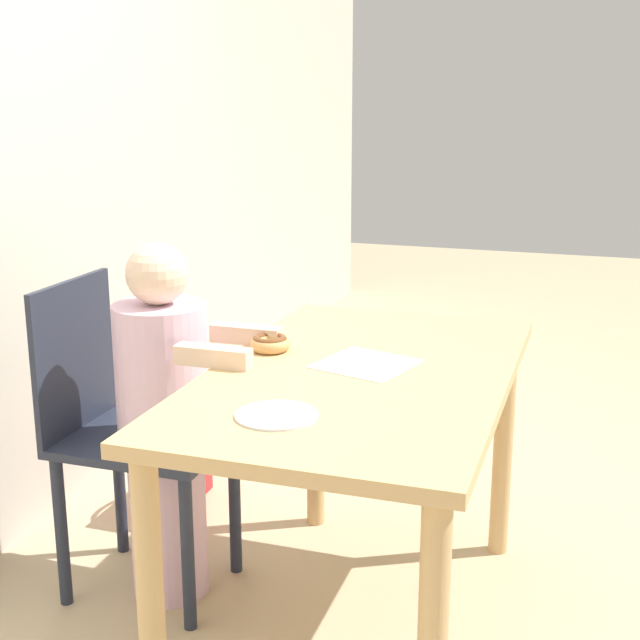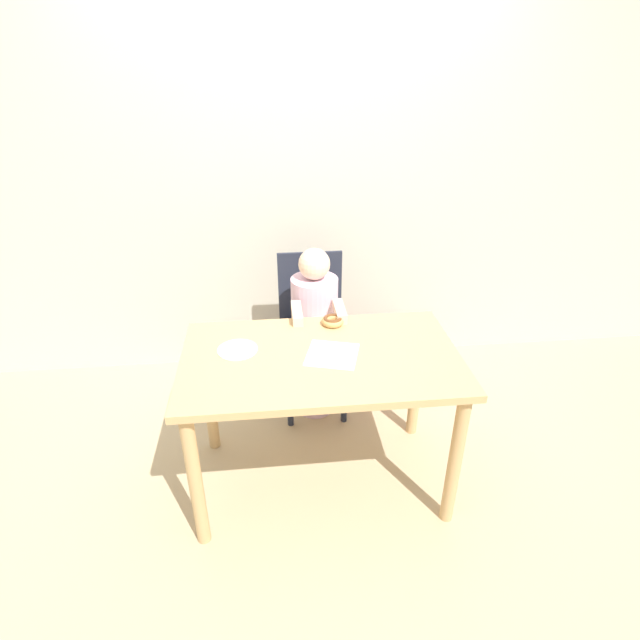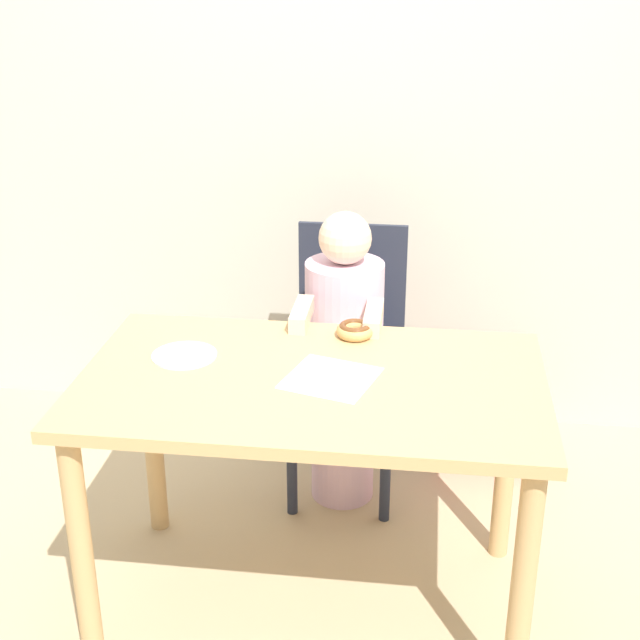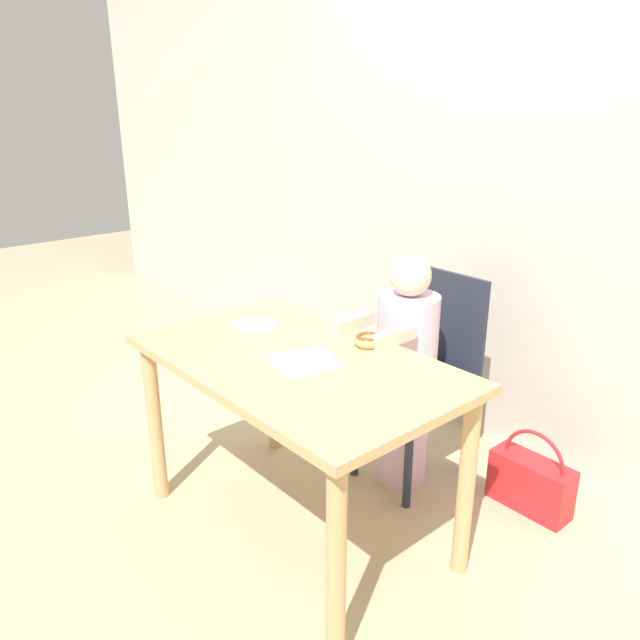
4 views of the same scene
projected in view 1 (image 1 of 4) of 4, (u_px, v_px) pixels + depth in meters
The scene contains 8 objects.
ground_plane at pixel (357, 630), 2.43m from camera, with size 12.00×12.00×0.00m, color tan.
dining_table at pixel (360, 411), 2.27m from camera, with size 1.24×0.73×0.75m.
chair at pixel (125, 433), 2.55m from camera, with size 0.38×0.46×0.91m.
child_figure at pixel (165, 425), 2.50m from camera, with size 0.27×0.44×1.04m.
donut at pixel (270, 343), 2.40m from camera, with size 0.11×0.11×0.04m.
napkin at pixel (364, 364), 2.29m from camera, with size 0.27×0.27×0.00m.
handbag at pixel (174, 472), 3.13m from camera, with size 0.34×0.13×0.36m.
plate at pixel (277, 415), 1.93m from camera, with size 0.18×0.18×0.01m.
Camera 1 is at (-2.06, -0.57, 1.44)m, focal length 50.00 mm.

